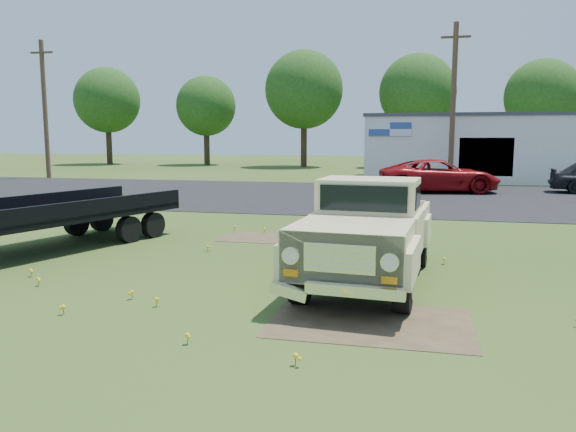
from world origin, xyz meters
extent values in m
plane|color=#324717|center=(0.00, 0.00, 0.00)|extent=(140.00, 140.00, 0.00)
cube|color=black|center=(0.00, 15.00, 0.00)|extent=(90.00, 14.00, 0.02)
cube|color=#4B3828|center=(1.50, -3.00, 0.00)|extent=(3.00, 2.00, 0.01)
cube|color=#4B3828|center=(-2.00, 3.50, 0.00)|extent=(2.20, 1.60, 0.01)
cube|color=silver|center=(6.00, 27.00, 2.00)|extent=(14.00, 8.00, 4.00)
cube|color=#3F3F44|center=(6.00, 27.00, 4.05)|extent=(14.20, 8.20, 0.20)
cube|color=black|center=(6.00, 23.05, 1.60)|extent=(3.00, 0.10, 2.20)
cube|color=white|center=(0.50, 22.95, 3.20)|extent=(2.50, 0.08, 0.80)
cylinder|color=#4E3A24|center=(-22.00, 22.00, 4.50)|extent=(0.30, 0.30, 9.00)
cube|color=#4E3A24|center=(-22.00, 22.00, 8.20)|extent=(1.60, 0.12, 0.12)
cylinder|color=#4E3A24|center=(4.00, 22.00, 4.50)|extent=(0.30, 0.30, 9.00)
cube|color=#4E3A24|center=(4.00, 22.00, 8.20)|extent=(1.60, 0.12, 0.12)
cylinder|color=#352618|center=(-28.00, 40.00, 1.80)|extent=(0.56, 0.56, 3.60)
sphere|color=#1C4513|center=(-28.00, 40.00, 6.32)|extent=(6.40, 6.40, 6.40)
cylinder|color=#352618|center=(-18.00, 41.00, 1.62)|extent=(0.56, 0.56, 3.24)
sphere|color=#1C4513|center=(-18.00, 41.00, 5.69)|extent=(5.76, 5.76, 5.76)
cylinder|color=#352618|center=(-8.00, 39.50, 1.98)|extent=(0.56, 0.56, 3.96)
sphere|color=#1C4513|center=(-8.00, 39.50, 6.95)|extent=(7.04, 7.04, 7.04)
cylinder|color=#352618|center=(2.00, 40.50, 1.89)|extent=(0.56, 0.56, 3.78)
sphere|color=#1C4513|center=(2.00, 40.50, 6.64)|extent=(6.72, 6.72, 6.72)
cylinder|color=#352618|center=(12.00, 39.00, 1.71)|extent=(0.56, 0.56, 3.42)
sphere|color=#1C4513|center=(12.00, 39.00, 6.00)|extent=(6.08, 6.08, 6.08)
imported|color=maroon|center=(3.22, 17.72, 0.81)|extent=(6.24, 3.74, 1.62)
camera|label=1|loc=(2.10, -11.19, 2.78)|focal=35.00mm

